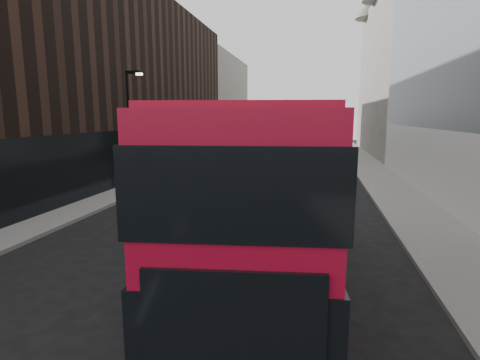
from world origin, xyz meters
The scene contains 12 objects.
sidewalk_right centered at (7.50, 25.00, 0.07)m, with size 3.00×80.00×0.15m, color slate.
sidewalk_left centered at (-8.00, 25.00, 0.07)m, with size 2.00×80.00×0.15m, color slate.
building_modern_block centered at (11.47, 21.00, 9.90)m, with size 5.03×22.00×20.00m.
building_victorian centered at (11.38, 44.00, 9.66)m, with size 6.50×24.00×21.00m.
building_left_mid centered at (-11.50, 30.00, 7.00)m, with size 5.00×24.00×14.00m, color black.
building_left_far centered at (-11.50, 52.00, 6.50)m, with size 5.00×20.00×13.00m, color slate.
street_lamp centered at (-8.22, 18.00, 4.18)m, with size 1.06×0.22×7.00m.
red_bus centered at (1.37, 6.42, 2.59)m, with size 4.04×11.77×4.67m.
grey_bus centered at (1.09, 40.41, 2.19)m, with size 3.24×12.74×4.08m.
car_a centered at (1.82, 13.47, 0.67)m, with size 1.57×3.91×1.33m, color black.
car_b centered at (3.87, 18.00, 0.66)m, with size 1.40×4.02×1.32m, color gray.
car_c centered at (0.72, 31.68, 0.65)m, with size 1.82×4.48×1.30m, color black.
Camera 1 is at (2.94, -3.31, 4.49)m, focal length 28.00 mm.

